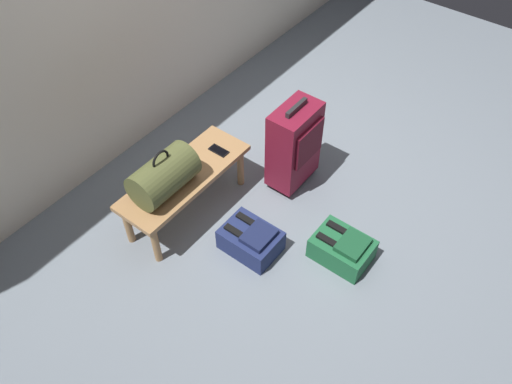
{
  "coord_description": "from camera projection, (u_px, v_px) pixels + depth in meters",
  "views": [
    {
      "loc": [
        -2.22,
        -1.15,
        2.9
      ],
      "look_at": [
        -0.32,
        0.3,
        0.25
      ],
      "focal_mm": 36.61,
      "sensor_mm": 36.0,
      "label": 1
    }
  ],
  "objects": [
    {
      "name": "backpack_navy",
      "position": [
        251.0,
        240.0,
        3.49
      ],
      "size": [
        0.28,
        0.38,
        0.21
      ],
      "color": "navy",
      "rests_on": "ground"
    },
    {
      "name": "suitcase_upright_burgundy",
      "position": [
        294.0,
        145.0,
        3.71
      ],
      "size": [
        0.39,
        0.25,
        0.72
      ],
      "color": "maroon",
      "rests_on": "ground"
    },
    {
      "name": "cell_phone",
      "position": [
        219.0,
        151.0,
        3.66
      ],
      "size": [
        0.07,
        0.14,
        0.01
      ],
      "color": "black",
      "rests_on": "bench"
    },
    {
      "name": "bench",
      "position": [
        185.0,
        180.0,
        3.55
      ],
      "size": [
        1.0,
        0.36,
        0.37
      ],
      "color": "#A87A4C",
      "rests_on": "ground"
    },
    {
      "name": "ground_plane",
      "position": [
        316.0,
        208.0,
        3.8
      ],
      "size": [
        6.6,
        6.6,
        0.0
      ],
      "primitive_type": "plane",
      "color": "slate"
    },
    {
      "name": "backpack_green",
      "position": [
        342.0,
        248.0,
        3.44
      ],
      "size": [
        0.28,
        0.38,
        0.21
      ],
      "color": "#1E6038",
      "rests_on": "ground"
    },
    {
      "name": "duffel_bag_olive",
      "position": [
        164.0,
        175.0,
        3.32
      ],
      "size": [
        0.44,
        0.26,
        0.34
      ],
      "color": "#51562D",
      "rests_on": "bench"
    }
  ]
}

